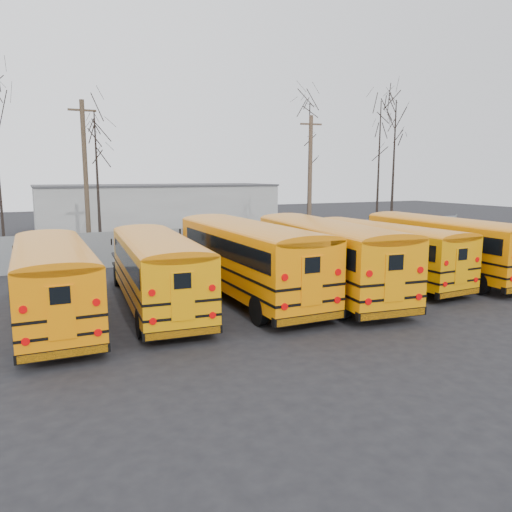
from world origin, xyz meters
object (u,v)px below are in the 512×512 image
bus_a (53,275)px  bus_d (325,251)px  utility_pole_left (86,176)px  bus_e (383,247)px  bus_f (442,242)px  bus_c (246,253)px  bus_b (156,265)px  utility_pole_right (310,179)px

bus_a → bus_d: 10.78m
bus_d → utility_pole_left: bearing=121.2°
bus_e → bus_a: bearing=179.2°
bus_e → utility_pole_left: utility_pole_left is taller
bus_e → bus_f: size_ratio=0.94×
bus_d → bus_e: (3.78, 0.88, -0.20)m
bus_a → bus_e: size_ratio=1.00×
bus_c → bus_b: bearing=-178.9°
utility_pole_left → bus_c: bearing=-77.1°
bus_f → bus_e: bearing=175.4°
bus_c → bus_f: (10.51, -0.21, -0.10)m
bus_d → utility_pole_right: (7.54, 13.89, 2.87)m
bus_b → bus_c: 3.78m
bus_d → bus_e: bearing=18.8°
bus_b → bus_e: 10.89m
bus_e → bus_f: bearing=-8.8°
bus_d → bus_b: bearing=-179.4°
bus_a → utility_pole_left: size_ratio=1.07×
bus_b → bus_a: bearing=-170.5°
bus_d → bus_f: bus_d is taller
bus_c → bus_e: 7.11m
bus_e → utility_pole_left: (-11.57, 15.45, 3.32)m
bus_e → bus_f: bus_f is taller
bus_c → utility_pole_left: size_ratio=1.19×
bus_a → bus_b: size_ratio=0.98×
bus_b → utility_pole_right: (14.64, 13.24, 3.05)m
bus_e → bus_d: bearing=-170.0°
bus_a → bus_f: 17.96m
bus_e → bus_f: (3.40, -0.34, 0.11)m
bus_c → bus_f: bus_c is taller
bus_b → utility_pole_left: size_ratio=1.09×
bus_a → bus_b: 3.69m
utility_pole_left → bus_d: bearing=-67.6°
bus_c → bus_e: bearing=0.7°
bus_c → utility_pole_left: 16.51m
bus_a → bus_b: bearing=5.7°
bus_f → utility_pole_right: bearing=89.7°
bus_b → utility_pole_left: 16.04m
bus_a → bus_e: 14.57m
bus_e → utility_pole_left: size_ratio=1.06×
bus_d → bus_f: 7.21m
bus_a → bus_e: (14.56, 0.57, -0.02)m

